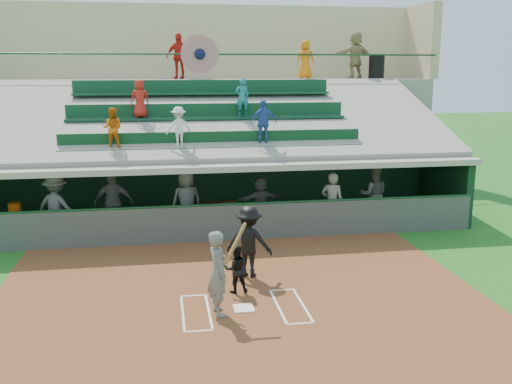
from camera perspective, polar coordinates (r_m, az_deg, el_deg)
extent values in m
plane|color=#195618|center=(12.47, -1.23, -11.68)|extent=(100.00, 100.00, 0.00)
cube|color=brown|center=(12.92, -1.55, -10.75)|extent=(11.00, 9.00, 0.02)
cube|color=white|center=(12.46, -1.23, -11.53)|extent=(0.43, 0.43, 0.03)
cube|color=white|center=(12.39, -4.74, -11.78)|extent=(0.05, 1.80, 0.01)
cube|color=white|center=(12.58, 2.22, -11.35)|extent=(0.05, 1.80, 0.01)
cube|color=silver|center=(12.36, -7.34, -11.90)|extent=(0.05, 1.80, 0.01)
cube|color=white|center=(12.69, 4.70, -11.16)|extent=(0.05, 1.80, 0.01)
cube|color=white|center=(13.20, -6.28, -10.25)|extent=(0.60, 0.05, 0.01)
cube|color=silver|center=(13.44, 2.60, -9.75)|extent=(0.60, 0.05, 0.01)
cube|color=silver|center=(11.56, -5.75, -13.65)|extent=(0.60, 0.05, 0.01)
cube|color=white|center=(11.84, 4.46, -12.96)|extent=(0.60, 0.05, 0.01)
cube|color=#9A968C|center=(18.79, -4.19, -3.31)|extent=(16.00, 3.50, 0.04)
cube|color=gray|center=(24.98, -5.73, 5.89)|extent=(20.00, 3.00, 4.60)
cube|color=#484D48|center=(16.97, -3.67, -3.16)|extent=(16.00, 0.06, 1.10)
cylinder|color=#133C1E|center=(16.83, -3.70, -1.29)|extent=(16.00, 0.08, 0.08)
cube|color=#10321B|center=(20.24, -4.71, 0.96)|extent=(16.00, 0.25, 2.20)
cube|color=black|center=(20.81, 18.25, 0.69)|extent=(0.25, 3.50, 2.20)
cube|color=gray|center=(18.33, -4.30, 3.27)|extent=(16.40, 3.90, 0.18)
cube|color=gray|center=(21.94, -5.10, 1.97)|extent=(16.40, 3.50, 2.30)
cube|color=gray|center=(23.40, -5.47, 5.46)|extent=(16.40, 0.30, 4.60)
cube|color=gray|center=(20.01, -4.85, 7.63)|extent=(16.40, 6.51, 2.37)
cube|color=#0B331E|center=(17.72, -4.16, 4.43)|extent=(9.40, 0.42, 0.08)
cube|color=#0C351A|center=(17.88, -4.23, 5.34)|extent=(9.40, 0.06, 0.45)
cube|color=#0C3922|center=(19.52, -4.72, 7.36)|extent=(9.40, 0.42, 0.08)
cube|color=#0D3A20|center=(19.69, -4.79, 8.17)|extent=(9.40, 0.06, 0.45)
cube|color=#0D3A1F|center=(21.36, -5.20, 9.80)|extent=(9.40, 0.42, 0.08)
cube|color=#0D3C23|center=(21.55, -5.25, 10.51)|extent=(9.40, 0.06, 0.45)
imported|color=#C55E0B|center=(17.72, -14.15, 6.22)|extent=(0.66, 0.55, 1.22)
imported|color=silver|center=(17.67, -7.73, 6.47)|extent=(0.87, 0.62, 1.23)
imported|color=#294DA6|center=(17.94, 0.76, 6.95)|extent=(0.84, 0.39, 1.41)
imported|color=#B41C14|center=(19.51, -11.55, 9.13)|extent=(0.70, 0.54, 1.26)
imported|color=#1A7378|center=(19.70, -1.38, 9.44)|extent=(0.50, 0.36, 1.29)
cylinder|color=#133C1E|center=(23.34, -5.65, 13.56)|extent=(20.00, 0.07, 0.07)
cylinder|color=#A01916|center=(23.32, -5.65, 13.56)|extent=(1.50, 0.06, 1.50)
sphere|color=#0D1435|center=(23.29, -5.65, 13.56)|extent=(0.44, 0.44, 0.44)
cube|color=#C6B784|center=(26.35, -6.15, 14.70)|extent=(20.00, 0.40, 3.20)
cube|color=tan|center=(27.39, 16.14, 14.21)|extent=(0.40, 3.00, 3.20)
imported|color=#555853|center=(11.92, -3.81, -8.08)|extent=(0.53, 0.72, 1.80)
cylinder|color=olive|center=(11.60, -2.05, -5.11)|extent=(0.56, 0.54, 0.75)
sphere|color=#986437|center=(11.82, -3.20, -6.56)|extent=(0.10, 0.10, 0.10)
imported|color=black|center=(13.13, -2.01, -7.71)|extent=(0.57, 0.46, 1.11)
imported|color=black|center=(14.01, -0.70, -4.98)|extent=(1.31, 1.06, 1.77)
cube|color=brown|center=(20.08, -4.68, -1.64)|extent=(12.50, 5.94, 0.41)
cube|color=silver|center=(18.77, -22.63, -3.10)|extent=(0.86, 0.69, 0.70)
cylinder|color=#DD5A0D|center=(18.61, -22.99, -1.56)|extent=(0.36, 0.36, 0.36)
imported|color=#5A5D58|center=(18.00, -19.34, -1.40)|extent=(1.45, 1.16, 1.96)
imported|color=#575A55|center=(18.05, -14.06, -1.01)|extent=(1.16, 0.49, 1.97)
imported|color=#535550|center=(17.88, -6.97, -0.88)|extent=(1.09, 0.87, 1.96)
imported|color=#595B56|center=(18.57, 0.45, -0.88)|extent=(1.54, 0.80, 1.59)
imported|color=#585A55|center=(17.77, 7.61, -1.06)|extent=(0.83, 0.72, 1.91)
imported|color=#5B5D58|center=(19.23, 11.68, -0.25)|extent=(1.06, 0.93, 1.86)
cylinder|color=black|center=(25.62, 11.96, 12.12)|extent=(0.66, 0.66, 1.00)
imported|color=red|center=(24.32, -7.67, 13.29)|extent=(1.17, 0.71, 1.86)
imported|color=orange|center=(24.21, 4.96, 13.05)|extent=(0.92, 0.78, 1.60)
imported|color=tan|center=(25.70, 9.89, 13.34)|extent=(1.96, 1.31, 2.02)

